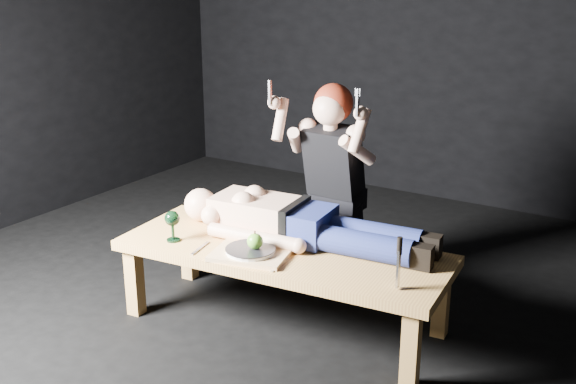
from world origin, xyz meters
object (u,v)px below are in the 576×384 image
object	(u,v)px
table	(283,286)
goblet	(173,226)
serving_tray	(250,254)
carving_knife	(399,263)
lying_man	(304,219)
kneeling_woman	(340,181)

from	to	relation	value
table	goblet	bearing A→B (deg)	-162.87
table	serving_tray	xyz separation A→B (m)	(-0.08, -0.18, 0.24)
goblet	carving_knife	bearing A→B (deg)	4.36
carving_knife	lying_man	bearing A→B (deg)	151.68
table	carving_knife	distance (m)	0.81
serving_tray	carving_knife	size ratio (longest dim) A/B	1.49
goblet	carving_knife	distance (m)	1.28
goblet	lying_man	bearing A→B (deg)	32.81
lying_man	kneeling_woman	distance (m)	0.54
lying_man	kneeling_woman	bearing A→B (deg)	92.03
lying_man	goblet	xyz separation A→B (m)	(-0.60, -0.39, -0.04)
table	serving_tray	distance (m)	0.31
table	carving_knife	size ratio (longest dim) A/B	6.86
serving_tray	carving_knife	distance (m)	0.81
carving_knife	kneeling_woman	bearing A→B (deg)	126.91
table	lying_man	size ratio (longest dim) A/B	1.07
serving_tray	lying_man	bearing A→B (deg)	70.24
lying_man	serving_tray	xyz separation A→B (m)	(-0.12, -0.34, -0.11)
serving_tray	kneeling_woman	bearing A→B (deg)	86.44
lying_man	carving_knife	distance (m)	0.73
table	lying_man	world-z (taller)	lying_man
lying_man	kneeling_woman	size ratio (longest dim) A/B	1.30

